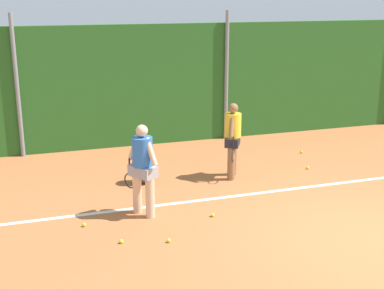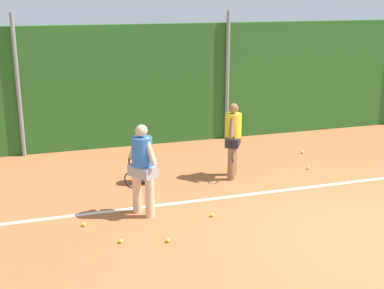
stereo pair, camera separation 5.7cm
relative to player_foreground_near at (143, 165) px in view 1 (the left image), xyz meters
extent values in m
plane|color=#B76638|center=(3.23, -0.16, -0.92)|extent=(27.89, 27.89, 0.00)
cube|color=#286023|center=(3.23, 4.47, 0.61)|extent=(18.13, 0.25, 3.06)
cylinder|color=gray|center=(-2.00, 4.29, 0.77)|extent=(0.10, 0.10, 3.37)
cylinder|color=gray|center=(3.23, 4.29, 0.77)|extent=(0.10, 0.10, 3.37)
cube|color=white|center=(3.23, 0.31, -0.91)|extent=(13.25, 0.10, 0.01)
cylinder|color=beige|center=(0.09, -0.14, -0.56)|extent=(0.16, 0.16, 0.72)
cylinder|color=beige|center=(-0.08, 0.13, -0.56)|extent=(0.16, 0.16, 0.72)
cube|color=#99999E|center=(0.00, 0.00, -0.10)|extent=(0.49, 0.56, 0.19)
cylinder|color=blue|center=(0.00, 0.00, 0.25)|extent=(0.35, 0.35, 0.51)
sphere|color=beige|center=(0.00, 0.00, 0.62)|extent=(0.21, 0.21, 0.21)
cylinder|color=beige|center=(0.11, -0.17, 0.29)|extent=(0.20, 0.26, 0.49)
cylinder|color=beige|center=(-0.10, 0.17, 0.29)|extent=(0.20, 0.26, 0.49)
cylinder|color=black|center=(-0.19, 0.21, -0.06)|extent=(0.03, 0.03, 0.28)
torus|color=#26262B|center=(-0.19, 0.21, -0.33)|extent=(0.17, 0.25, 0.28)
cylinder|color=#8C603D|center=(2.30, 1.49, -0.57)|extent=(0.16, 0.16, 0.70)
cylinder|color=#8C603D|center=(2.15, 1.22, -0.57)|extent=(0.16, 0.16, 0.70)
cube|color=#23232D|center=(2.23, 1.35, -0.12)|extent=(0.47, 0.54, 0.19)
cylinder|color=yellow|center=(2.23, 1.35, 0.22)|extent=(0.34, 0.34, 0.50)
sphere|color=#8C603D|center=(2.23, 1.35, 0.59)|extent=(0.20, 0.20, 0.20)
cylinder|color=#8C603D|center=(2.32, 1.52, 0.26)|extent=(0.19, 0.26, 0.48)
cylinder|color=#8C603D|center=(2.13, 1.18, 0.26)|extent=(0.19, 0.26, 0.48)
cylinder|color=black|center=(2.13, 1.08, -0.09)|extent=(0.03, 0.03, 0.28)
torus|color=#26262B|center=(2.13, 1.08, -0.36)|extent=(0.16, 0.26, 0.28)
cylinder|color=#2D2D33|center=(0.31, 1.58, -0.63)|extent=(0.36, 0.36, 0.42)
cylinder|color=#2D2D33|center=(0.43, 1.58, -0.88)|extent=(0.02, 0.02, 0.08)
cylinder|color=#2D2D33|center=(0.18, 1.58, -0.88)|extent=(0.02, 0.02, 0.08)
cylinder|color=#2D2D33|center=(0.31, 1.71, -0.88)|extent=(0.02, 0.02, 0.08)
sphere|color=#CCDB33|center=(0.35, 1.61, -0.44)|extent=(0.07, 0.07, 0.07)
sphere|color=#CCDB33|center=(0.26, 1.56, -0.44)|extent=(0.07, 0.07, 0.07)
sphere|color=#CCDB33|center=(4.04, 1.32, -0.89)|extent=(0.07, 0.07, 0.07)
sphere|color=#CCDB33|center=(-1.07, -0.19, -0.89)|extent=(0.07, 0.07, 0.07)
sphere|color=#CCDB33|center=(1.13, -0.47, -0.89)|extent=(0.07, 0.07, 0.07)
sphere|color=#CCDB33|center=(4.51, 2.44, -0.89)|extent=(0.07, 0.07, 0.07)
sphere|color=#CCDB33|center=(-0.59, -0.98, -0.89)|extent=(0.07, 0.07, 0.07)
sphere|color=#CCDB33|center=(0.13, -1.18, -0.89)|extent=(0.07, 0.07, 0.07)
camera|label=1|loc=(-1.80, -8.40, 2.85)|focal=48.83mm
camera|label=2|loc=(-1.75, -8.42, 2.85)|focal=48.83mm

